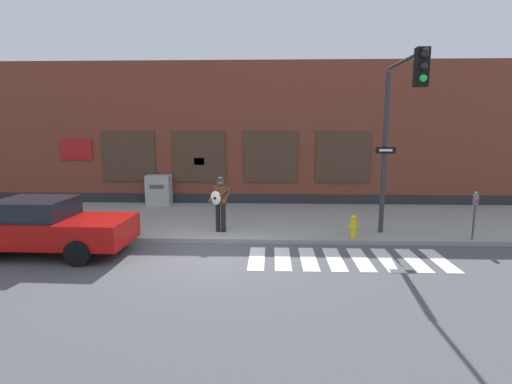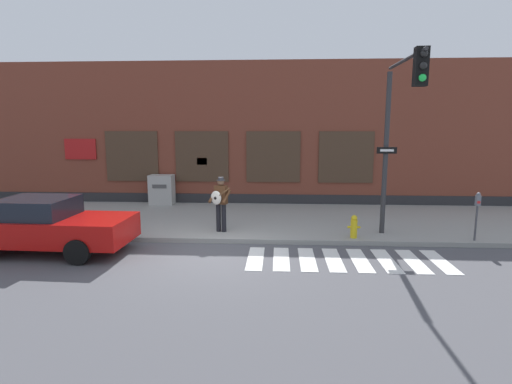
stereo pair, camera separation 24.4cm
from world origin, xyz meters
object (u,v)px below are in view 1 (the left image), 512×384
object	(u,v)px
traffic_light	(398,118)
utility_box	(159,190)
busker	(220,201)
fire_hydrant	(353,226)
parking_meter	(475,208)
red_car	(44,226)

from	to	relation	value
traffic_light	utility_box	distance (m)	10.29
busker	fire_hydrant	distance (m)	4.19
utility_box	busker	bearing A→B (deg)	-54.06
traffic_light	parking_meter	world-z (taller)	traffic_light
red_car	parking_meter	size ratio (longest dim) A/B	3.24
traffic_light	utility_box	xyz separation A→B (m)	(-8.26, 5.40, -2.91)
traffic_light	parking_meter	size ratio (longest dim) A/B	3.56
busker	traffic_light	world-z (taller)	traffic_light
red_car	fire_hydrant	world-z (taller)	red_car
parking_meter	traffic_light	bearing A→B (deg)	-170.23
busker	fire_hydrant	size ratio (longest dim) A/B	2.50
traffic_light	fire_hydrant	world-z (taller)	traffic_light
red_car	fire_hydrant	distance (m)	8.81
utility_box	fire_hydrant	distance (m)	8.77
red_car	utility_box	xyz separation A→B (m)	(1.40, 6.32, 0.01)
red_car	busker	world-z (taller)	busker
parking_meter	utility_box	size ratio (longest dim) A/B	1.13
red_car	utility_box	world-z (taller)	red_car
fire_hydrant	busker	bearing A→B (deg)	173.20
utility_box	fire_hydrant	xyz separation A→B (m)	(7.28, -4.87, -0.29)
traffic_light	fire_hydrant	size ratio (longest dim) A/B	7.29
fire_hydrant	traffic_light	bearing A→B (deg)	-28.38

